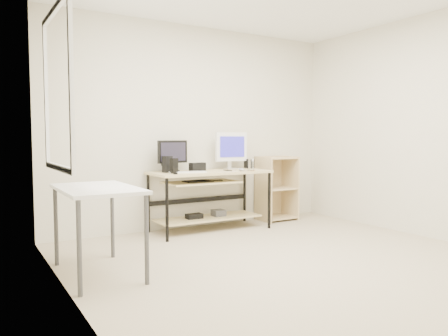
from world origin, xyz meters
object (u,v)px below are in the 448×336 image
desk (208,188)px  shelf_unit (275,188)px  side_table (97,196)px  black_monitor (173,154)px  white_imac (231,148)px  audio_controller (174,166)px

desk → shelf_unit: 1.19m
side_table → shelf_unit: shelf_unit is taller
desk → side_table: same height
side_table → shelf_unit: size_ratio=1.11×
desk → black_monitor: 0.61m
desk → shelf_unit: size_ratio=1.67×
black_monitor → white_imac: white_imac is taller
side_table → shelf_unit: bearing=23.3°
side_table → white_imac: bearing=30.2°
shelf_unit → black_monitor: black_monitor is taller
side_table → audio_controller: size_ratio=5.66×
shelf_unit → white_imac: (-0.73, 0.00, 0.58)m
desk → black_monitor: bearing=159.2°
shelf_unit → audio_controller: (-1.69, -0.26, 0.39)m
desk → audio_controller: audio_controller is taller
audio_controller → white_imac: bearing=-7.3°
desk → black_monitor: (-0.41, 0.16, 0.43)m
side_table → white_imac: white_imac is taller
desk → audio_controller: 0.60m
black_monitor → audio_controller: black_monitor is taller
desk → audio_controller: (-0.51, -0.10, 0.30)m
audio_controller → desk: bearing=-11.3°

